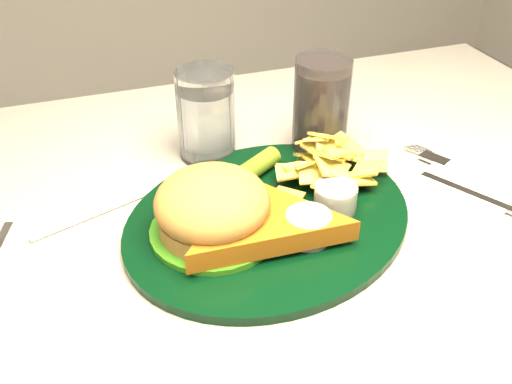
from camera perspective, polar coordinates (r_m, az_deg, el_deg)
dinner_plate at (r=0.62m, az=1.35°, el=-0.20°), size 0.43×0.40×0.08m
water_glass at (r=0.74m, az=-5.01°, el=7.70°), size 0.09×0.09×0.12m
cola_glass at (r=0.75m, az=6.50°, el=8.31°), size 0.08×0.08×0.13m
fork_napkin at (r=0.74m, az=20.03°, el=0.35°), size 0.18×0.20×0.01m
wrapped_straw at (r=0.69m, az=-13.10°, el=-0.95°), size 0.24×0.15×0.01m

